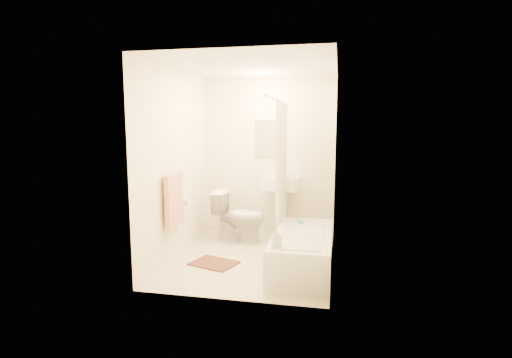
% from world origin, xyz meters
% --- Properties ---
extents(floor, '(2.40, 2.40, 0.00)m').
position_xyz_m(floor, '(0.00, 0.00, 0.00)').
color(floor, beige).
rests_on(floor, ground).
extents(ceiling, '(2.40, 2.40, 0.00)m').
position_xyz_m(ceiling, '(0.00, 0.00, 2.40)').
color(ceiling, white).
rests_on(ceiling, ground).
extents(wall_back, '(2.00, 0.02, 2.40)m').
position_xyz_m(wall_back, '(0.00, 1.20, 1.20)').
color(wall_back, beige).
rests_on(wall_back, ground).
extents(wall_left, '(0.02, 2.40, 2.40)m').
position_xyz_m(wall_left, '(-1.00, 0.00, 1.20)').
color(wall_left, beige).
rests_on(wall_left, ground).
extents(wall_right, '(0.02, 2.40, 2.40)m').
position_xyz_m(wall_right, '(1.00, 0.00, 1.20)').
color(wall_right, beige).
rests_on(wall_right, ground).
extents(mirror, '(0.40, 0.03, 0.55)m').
position_xyz_m(mirror, '(0.00, 1.18, 1.50)').
color(mirror, white).
rests_on(mirror, wall_back).
extents(curtain_rod, '(0.03, 1.70, 0.03)m').
position_xyz_m(curtain_rod, '(0.30, 0.10, 2.00)').
color(curtain_rod, silver).
rests_on(curtain_rod, wall_back).
extents(shower_curtain, '(0.04, 0.80, 1.55)m').
position_xyz_m(shower_curtain, '(0.30, 0.50, 1.22)').
color(shower_curtain, silver).
rests_on(shower_curtain, curtain_rod).
extents(towel_bar, '(0.02, 0.60, 0.02)m').
position_xyz_m(towel_bar, '(-0.96, -0.25, 1.10)').
color(towel_bar, silver).
rests_on(towel_bar, wall_left).
extents(towel, '(0.06, 0.45, 0.66)m').
position_xyz_m(towel, '(-0.93, -0.25, 0.78)').
color(towel, '#CC7266').
rests_on(towel, towel_bar).
extents(toilet_paper, '(0.11, 0.12, 0.12)m').
position_xyz_m(toilet_paper, '(-0.93, 0.12, 0.70)').
color(toilet_paper, white).
rests_on(toilet_paper, wall_left).
extents(toilet, '(0.78, 0.46, 0.74)m').
position_xyz_m(toilet, '(-0.35, 0.72, 0.37)').
color(toilet, white).
rests_on(toilet, floor).
extents(sink, '(0.57, 0.48, 1.00)m').
position_xyz_m(sink, '(0.23, 1.06, 0.50)').
color(sink, white).
rests_on(sink, floor).
extents(bathtub, '(0.67, 1.54, 0.43)m').
position_xyz_m(bathtub, '(0.66, -0.20, 0.22)').
color(bathtub, white).
rests_on(bathtub, floor).
extents(bath_mat, '(0.63, 0.54, 0.02)m').
position_xyz_m(bath_mat, '(-0.42, -0.26, 0.01)').
color(bath_mat, '#48251F').
rests_on(bath_mat, floor).
extents(soap_bottle, '(0.12, 0.12, 0.21)m').
position_xyz_m(soap_bottle, '(0.43, -0.79, 0.54)').
color(soap_bottle, silver).
rests_on(soap_bottle, bathtub).
extents(scrub_brush, '(0.10, 0.20, 0.04)m').
position_xyz_m(scrub_brush, '(0.58, 0.30, 0.45)').
color(scrub_brush, '#43B373').
rests_on(scrub_brush, bathtub).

